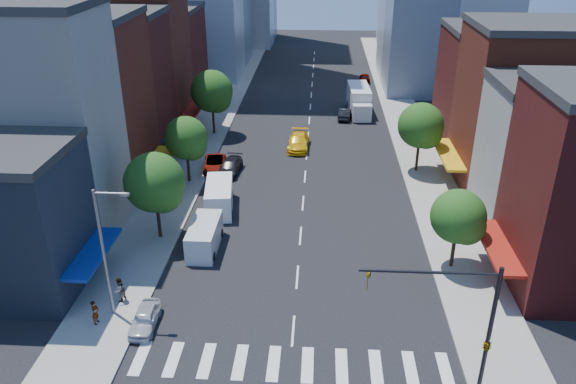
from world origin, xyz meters
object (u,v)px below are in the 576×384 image
at_px(parked_car_front, 145,318).
at_px(cargo_van_far, 219,197).
at_px(parked_car_second, 206,239).
at_px(parked_car_rear, 230,167).
at_px(traffic_car_far, 365,78).
at_px(pedestrian_near, 95,312).
at_px(pedestrian_far, 119,290).
at_px(cargo_van_near, 204,237).
at_px(parked_car_third, 215,164).
at_px(taxi, 299,142).
at_px(box_truck, 359,101).
at_px(traffic_car_oncoming, 345,114).

xyz_separation_m(parked_car_front, cargo_van_far, (2.02, 16.43, 0.57)).
height_order(parked_car_second, parked_car_rear, parked_car_rear).
xyz_separation_m(traffic_car_far, pedestrian_near, (-21.18, -62.40, 0.33)).
xyz_separation_m(cargo_van_far, pedestrian_far, (-4.43, -14.02, -0.18)).
relative_size(cargo_van_near, pedestrian_near, 3.10).
relative_size(parked_car_third, taxi, 0.86).
distance_m(cargo_van_near, box_truck, 38.88).
distance_m(parked_car_front, parked_car_second, 10.26).
height_order(parked_car_front, traffic_car_far, traffic_car_far).
bearing_deg(traffic_car_far, parked_car_third, 64.62).
bearing_deg(box_truck, pedestrian_near, -115.67).
relative_size(parked_car_front, cargo_van_far, 0.63).
bearing_deg(pedestrian_near, pedestrian_far, -13.36).
bearing_deg(pedestrian_near, parked_car_second, -22.98).
bearing_deg(pedestrian_near, parked_car_front, -85.18).
bearing_deg(cargo_van_near, cargo_van_far, 89.99).
bearing_deg(parked_car_second, traffic_car_oncoming, 65.23).
xyz_separation_m(cargo_van_near, traffic_car_far, (16.00, 52.80, -0.43)).
height_order(parked_car_rear, cargo_van_near, cargo_van_near).
xyz_separation_m(parked_car_rear, cargo_van_far, (0.29, -8.12, 0.51)).
height_order(traffic_car_oncoming, traffic_car_far, traffic_car_oncoming).
distance_m(parked_car_third, cargo_van_far, 9.14).
bearing_deg(parked_car_front, traffic_car_far, 72.26).
xyz_separation_m(cargo_van_far, traffic_car_far, (15.98, 45.94, -0.54)).
bearing_deg(pedestrian_far, parked_car_rear, -170.35).
distance_m(traffic_car_oncoming, pedestrian_far, 43.97).
bearing_deg(parked_car_second, pedestrian_near, -121.73).
height_order(parked_car_second, pedestrian_far, pedestrian_far).
distance_m(parked_car_front, traffic_car_far, 64.91).
relative_size(traffic_car_oncoming, pedestrian_near, 2.50).
distance_m(parked_car_rear, traffic_car_far, 41.17).
relative_size(parked_car_third, traffic_car_far, 1.23).
bearing_deg(box_truck, pedestrian_far, -115.95).
bearing_deg(cargo_van_far, parked_car_third, 95.55).
distance_m(cargo_van_far, pedestrian_near, 17.27).
bearing_deg(traffic_car_far, traffic_car_oncoming, 79.24).
relative_size(parked_car_second, taxi, 0.75).
distance_m(parked_car_second, taxi, 22.89).
height_order(parked_car_second, parked_car_third, parked_car_second).
distance_m(cargo_van_far, traffic_car_far, 48.64).
bearing_deg(taxi, parked_car_second, -105.04).
bearing_deg(traffic_car_oncoming, cargo_van_near, 77.40).
relative_size(parked_car_rear, traffic_car_far, 1.23).
bearing_deg(parked_car_rear, pedestrian_near, -95.42).
bearing_deg(pedestrian_near, traffic_car_oncoming, -17.71).
height_order(parked_car_second, box_truck, box_truck).
height_order(cargo_van_near, traffic_car_oncoming, cargo_van_near).
bearing_deg(parked_car_third, traffic_car_oncoming, 44.86).
relative_size(cargo_van_near, taxi, 0.94).
bearing_deg(taxi, traffic_car_far, 74.08).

